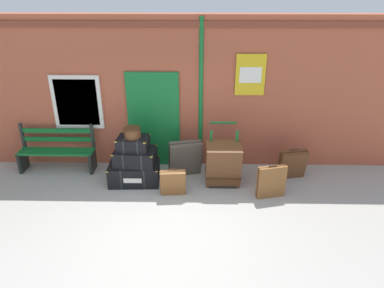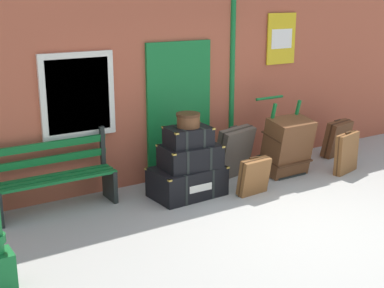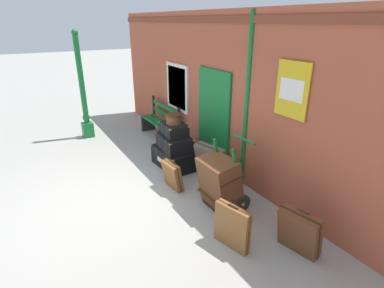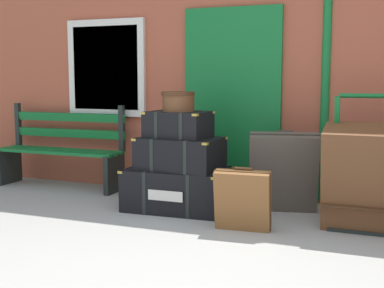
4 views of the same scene
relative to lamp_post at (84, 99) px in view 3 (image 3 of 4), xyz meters
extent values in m
plane|color=#A3A099|center=(3.59, -0.46, -1.06)|extent=(60.00, 60.00, 0.00)
cube|color=#AD5138|center=(3.59, 2.14, 0.54)|extent=(10.40, 0.30, 3.20)
cube|color=brown|center=(3.59, 1.98, 1.96)|extent=(10.40, 0.03, 0.12)
cube|color=#146B2D|center=(3.21, 1.97, -0.01)|extent=(1.10, 0.05, 2.10)
cube|color=#0C401B|center=(3.21, 1.95, -0.01)|extent=(0.06, 0.02, 2.10)
cube|color=silver|center=(1.62, 1.97, 0.39)|extent=(1.04, 0.06, 1.16)
cube|color=silver|center=(1.62, 1.95, 0.39)|extent=(0.88, 0.02, 1.00)
cylinder|color=#146B2D|center=(4.22, 1.99, 0.54)|extent=(0.09, 0.09, 3.14)
cube|color=gold|center=(5.21, 1.97, 0.99)|extent=(0.60, 0.02, 0.84)
cube|color=white|center=(5.21, 1.95, 0.99)|extent=(0.44, 0.01, 0.32)
cube|color=#146B2D|center=(0.00, 0.00, -0.86)|extent=(0.28, 0.28, 0.40)
cylinder|color=#146B2D|center=(0.00, 0.00, 0.48)|extent=(0.14, 0.14, 2.28)
cylinder|color=#146B2D|center=(0.00, 0.00, -0.51)|extent=(0.19, 0.19, 0.08)
sphere|color=#146B2D|center=(0.00, 0.00, 1.67)|extent=(0.16, 0.16, 0.16)
cube|color=#146B2D|center=(1.12, 1.50, -0.61)|extent=(1.60, 0.09, 0.04)
cube|color=#146B2D|center=(1.12, 1.64, -0.61)|extent=(1.60, 0.09, 0.04)
cube|color=#146B2D|center=(1.12, 1.78, -0.61)|extent=(1.60, 0.09, 0.04)
cube|color=#146B2D|center=(1.12, 1.84, -0.41)|extent=(1.60, 0.05, 0.10)
cube|color=#146B2D|center=(1.12, 1.84, -0.21)|extent=(1.60, 0.05, 0.10)
cube|color=black|center=(0.36, 1.64, -0.83)|extent=(0.06, 0.40, 0.45)
cube|color=black|center=(0.36, 1.84, -0.33)|extent=(0.06, 0.06, 0.56)
cube|color=black|center=(1.88, 1.64, -0.83)|extent=(0.06, 0.40, 0.45)
cube|color=black|center=(1.88, 1.84, -0.33)|extent=(0.06, 0.06, 0.56)
cube|color=black|center=(2.87, 1.19, -0.85)|extent=(1.02, 0.68, 0.42)
cube|color=black|center=(2.64, 1.18, -0.85)|extent=(0.06, 0.65, 0.43)
cube|color=black|center=(3.09, 1.20, -0.85)|extent=(0.06, 0.65, 0.43)
cube|color=#B79338|center=(2.40, 0.87, -0.65)|extent=(0.05, 0.05, 0.02)
cube|color=#B79338|center=(3.36, 0.91, -0.65)|extent=(0.05, 0.05, 0.02)
cube|color=#B79338|center=(2.38, 1.47, -0.65)|extent=(0.05, 0.05, 0.02)
cube|color=#B79338|center=(3.34, 1.51, -0.65)|extent=(0.05, 0.05, 0.02)
cube|color=silver|center=(2.88, 0.86, -0.85)|extent=(0.36, 0.01, 0.10)
cube|color=black|center=(2.91, 1.18, -0.48)|extent=(0.83, 0.59, 0.32)
cube|color=black|center=(2.73, 1.19, -0.48)|extent=(0.07, 0.55, 0.33)
cube|color=black|center=(3.09, 1.16, -0.48)|extent=(0.07, 0.55, 0.33)
cube|color=#B79338|center=(2.52, 0.95, -0.33)|extent=(0.05, 0.05, 0.02)
cube|color=#B79338|center=(3.28, 0.90, -0.33)|extent=(0.05, 0.05, 0.02)
cube|color=#B79338|center=(2.55, 1.45, -0.33)|extent=(0.05, 0.05, 0.02)
cube|color=#B79338|center=(3.31, 1.40, -0.33)|extent=(0.05, 0.05, 0.02)
cube|color=black|center=(2.89, 1.19, -0.19)|extent=(0.63, 0.48, 0.26)
cube|color=black|center=(2.75, 1.20, -0.19)|extent=(0.07, 0.45, 0.27)
cube|color=black|center=(3.02, 1.18, -0.19)|extent=(0.07, 0.45, 0.27)
cube|color=#B79338|center=(2.59, 1.01, -0.07)|extent=(0.05, 0.05, 0.02)
cube|color=#B79338|center=(3.15, 0.97, -0.07)|extent=(0.05, 0.05, 0.02)
cube|color=#B79338|center=(2.62, 1.41, -0.07)|extent=(0.05, 0.05, 0.02)
cube|color=#B79338|center=(3.18, 1.37, -0.07)|extent=(0.05, 0.05, 0.02)
cylinder|color=brown|center=(2.89, 1.19, 0.04)|extent=(0.32, 0.32, 0.20)
cylinder|color=#432715|center=(2.88, 1.19, 0.12)|extent=(0.33, 0.33, 0.04)
cube|color=black|center=(4.67, 1.09, -1.04)|extent=(0.56, 0.28, 0.03)
cube|color=#146B2D|center=(4.42, 1.29, -0.47)|extent=(0.04, 0.33, 1.17)
cube|color=#146B2D|center=(4.92, 1.29, -0.47)|extent=(0.04, 0.33, 1.17)
cylinder|color=#146B2D|center=(4.67, 1.58, 0.11)|extent=(0.54, 0.04, 0.04)
cylinder|color=black|center=(4.35, 1.35, -0.90)|extent=(0.04, 0.32, 0.32)
cylinder|color=#B79338|center=(4.35, 1.35, -0.90)|extent=(0.07, 0.06, 0.06)
cylinder|color=black|center=(4.99, 1.35, -0.90)|extent=(0.04, 0.32, 0.32)
cylinder|color=#B79338|center=(4.99, 1.35, -0.90)|extent=(0.07, 0.06, 0.06)
cube|color=brown|center=(4.67, 1.11, -0.58)|extent=(0.68, 0.59, 0.94)
cube|color=#432715|center=(4.67, 1.11, -0.78)|extent=(0.70, 0.46, 0.10)
cube|color=#432715|center=(4.67, 1.11, -0.39)|extent=(0.70, 0.46, 0.10)
cube|color=brown|center=(6.12, 1.41, -0.74)|extent=(0.61, 0.40, 0.64)
cylinder|color=#3A2112|center=(6.12, 1.44, -0.41)|extent=(0.16, 0.06, 0.03)
cube|color=#351E10|center=(6.12, 1.41, -0.74)|extent=(0.59, 0.25, 0.62)
cube|color=brown|center=(5.56, 0.70, -0.73)|extent=(0.57, 0.25, 0.64)
cylinder|color=#4F3018|center=(5.56, 0.70, -0.39)|extent=(0.16, 0.07, 0.03)
cube|color=#482C16|center=(5.56, 0.70, -0.73)|extent=(0.55, 0.15, 0.66)
cube|color=#51473D|center=(3.90, 1.47, -0.65)|extent=(0.73, 0.49, 0.80)
cylinder|color=#302A24|center=(3.90, 1.50, -0.25)|extent=(0.16, 0.06, 0.03)
cube|color=#2C2721|center=(3.90, 1.47, -0.65)|extent=(0.71, 0.34, 0.78)
cube|color=brown|center=(3.69, 0.72, -0.79)|extent=(0.50, 0.25, 0.54)
cylinder|color=#4F3018|center=(3.69, 0.73, -0.51)|extent=(0.16, 0.04, 0.03)
cube|color=#482C16|center=(3.69, 0.72, -0.79)|extent=(0.50, 0.14, 0.53)
camera|label=1|loc=(4.17, -5.09, 2.75)|focal=33.11mm
camera|label=2|loc=(-0.90, -4.86, 1.71)|focal=49.97mm
camera|label=3|loc=(8.28, -1.58, 1.95)|focal=28.46mm
camera|label=4|loc=(4.87, -3.55, 0.28)|focal=48.25mm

